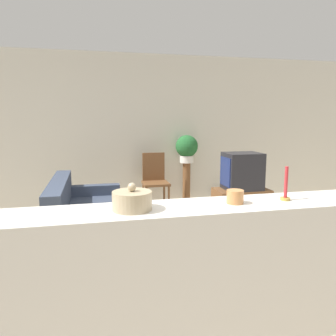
# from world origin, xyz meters

# --- Properties ---
(ground_plane) EXTENTS (14.00, 14.00, 0.00)m
(ground_plane) POSITION_xyz_m (0.00, 0.00, 0.00)
(ground_plane) COLOR tan
(wall_back) EXTENTS (9.00, 0.06, 2.70)m
(wall_back) POSITION_xyz_m (0.00, 3.43, 1.35)
(wall_back) COLOR beige
(wall_back) RESTS_ON ground_plane
(couch) EXTENTS (0.91, 1.68, 0.79)m
(couch) POSITION_xyz_m (-0.92, 1.55, 0.27)
(couch) COLOR #384256
(couch) RESTS_ON ground_plane
(tv_stand) EXTENTS (0.80, 0.45, 0.50)m
(tv_stand) POSITION_xyz_m (1.35, 1.79, 0.25)
(tv_stand) COLOR brown
(tv_stand) RESTS_ON ground_plane
(television) EXTENTS (0.54, 0.43, 0.54)m
(television) POSITION_xyz_m (1.35, 1.79, 0.78)
(television) COLOR #232328
(television) RESTS_ON tv_stand
(wooden_chair) EXTENTS (0.44, 0.44, 0.95)m
(wooden_chair) POSITION_xyz_m (0.25, 2.93, 0.52)
(wooden_chair) COLOR brown
(wooden_chair) RESTS_ON ground_plane
(plant_stand) EXTENTS (0.14, 0.14, 0.74)m
(plant_stand) POSITION_xyz_m (0.89, 3.14, 0.37)
(plant_stand) COLOR brown
(plant_stand) RESTS_ON ground_plane
(potted_plant) EXTENTS (0.41, 0.41, 0.51)m
(potted_plant) POSITION_xyz_m (0.89, 3.14, 1.02)
(potted_plant) COLOR white
(potted_plant) RESTS_ON plant_stand
(foreground_counter) EXTENTS (2.86, 0.44, 0.97)m
(foreground_counter) POSITION_xyz_m (0.00, -0.56, 0.48)
(foreground_counter) COLOR silver
(foreground_counter) RESTS_ON ground_plane
(decorative_bowl) EXTENTS (0.26, 0.26, 0.18)m
(decorative_bowl) POSITION_xyz_m (-0.55, -0.56, 1.03)
(decorative_bowl) COLOR tan
(decorative_bowl) RESTS_ON foreground_counter
(candle_jar) EXTENTS (0.12, 0.12, 0.09)m
(candle_jar) POSITION_xyz_m (0.17, -0.56, 1.01)
(candle_jar) COLOR #C6844C
(candle_jar) RESTS_ON foreground_counter
(candlestick) EXTENTS (0.07, 0.07, 0.25)m
(candlestick) POSITION_xyz_m (0.56, -0.56, 1.05)
(candlestick) COLOR #B7933D
(candlestick) RESTS_ON foreground_counter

